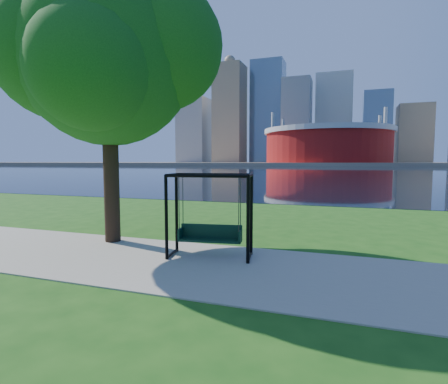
% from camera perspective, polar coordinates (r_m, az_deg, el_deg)
% --- Properties ---
extents(ground, '(900.00, 900.00, 0.00)m').
position_cam_1_polar(ground, '(8.73, 0.91, -11.40)').
color(ground, '#1E5114').
rests_on(ground, ground).
extents(path, '(120.00, 4.00, 0.03)m').
position_cam_1_polar(path, '(8.28, -0.21, -12.22)').
color(path, '#9E937F').
rests_on(path, ground).
extents(river, '(900.00, 180.00, 0.02)m').
position_cam_1_polar(river, '(110.01, 18.02, 3.43)').
color(river, black).
rests_on(river, ground).
extents(far_bank, '(900.00, 228.00, 2.00)m').
position_cam_1_polar(far_bank, '(313.97, 18.95, 4.41)').
color(far_bank, '#937F60').
rests_on(far_bank, ground).
extents(stadium, '(83.00, 83.00, 32.00)m').
position_cam_1_polar(stadium, '(243.56, 16.52, 7.51)').
color(stadium, maroon).
rests_on(stadium, far_bank).
extents(skyline, '(392.00, 66.00, 96.50)m').
position_cam_1_polar(skyline, '(329.12, 18.38, 10.52)').
color(skyline, gray).
rests_on(skyline, far_bank).
extents(swing, '(2.23, 1.25, 2.16)m').
position_cam_1_polar(swing, '(8.93, -2.28, -4.16)').
color(swing, black).
rests_on(swing, ground).
extents(park_tree, '(6.51, 5.88, 8.08)m').
position_cam_1_polar(park_tree, '(11.63, -18.47, 20.43)').
color(park_tree, black).
rests_on(park_tree, ground).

